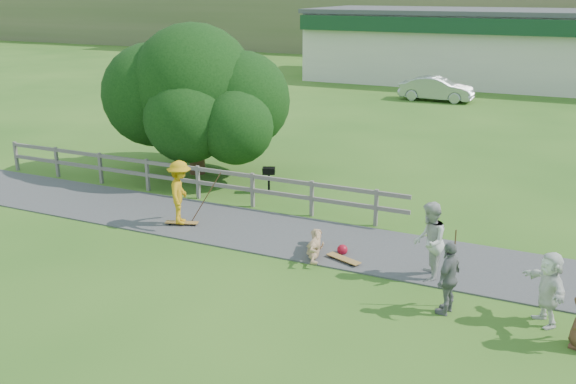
# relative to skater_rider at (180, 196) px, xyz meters

# --- Properties ---
(ground) EXTENTS (260.00, 260.00, 0.00)m
(ground) POSITION_rel_skater_rider_xyz_m (3.07, -0.94, -0.92)
(ground) COLOR #2B5D1A
(ground) RESTS_ON ground
(path) EXTENTS (34.00, 3.00, 0.04)m
(path) POSITION_rel_skater_rider_xyz_m (3.07, 0.56, -0.90)
(path) COLOR #3C3C3E
(path) RESTS_ON ground
(fence) EXTENTS (15.05, 0.10, 1.10)m
(fence) POSITION_rel_skater_rider_xyz_m (-1.54, 2.36, -0.20)
(fence) COLOR #635E58
(fence) RESTS_ON ground
(strip_mall) EXTENTS (32.50, 10.75, 5.10)m
(strip_mall) POSITION_rel_skater_rider_xyz_m (7.07, 34.00, 1.66)
(strip_mall) COLOR silver
(strip_mall) RESTS_ON ground
(skater_rider) EXTENTS (1.13, 1.36, 1.84)m
(skater_rider) POSITION_rel_skater_rider_xyz_m (0.00, 0.00, 0.00)
(skater_rider) COLOR #CE9413
(skater_rider) RESTS_ON ground
(skater_fallen) EXTENTS (1.73, 0.90, 0.62)m
(skater_fallen) POSITION_rel_skater_rider_xyz_m (4.34, -0.37, -0.61)
(skater_fallen) COLOR tan
(skater_fallen) RESTS_ON ground
(spectator_a) EXTENTS (0.87, 1.03, 1.89)m
(spectator_a) POSITION_rel_skater_rider_xyz_m (7.25, -0.54, 0.03)
(spectator_a) COLOR beige
(spectator_a) RESTS_ON ground
(spectator_b) EXTENTS (0.58, 1.00, 1.60)m
(spectator_b) POSITION_rel_skater_rider_xyz_m (8.00, -1.99, -0.12)
(spectator_b) COLOR slate
(spectator_b) RESTS_ON ground
(spectator_d) EXTENTS (1.16, 1.48, 1.57)m
(spectator_d) POSITION_rel_skater_rider_xyz_m (9.92, -1.60, -0.13)
(spectator_d) COLOR white
(spectator_d) RESTS_ON ground
(car_silver) EXTENTS (4.38, 1.54, 1.44)m
(car_silver) POSITION_rel_skater_rider_xyz_m (1.91, 24.49, -0.20)
(car_silver) COLOR #ACB0B4
(car_silver) RESTS_ON ground
(tree) EXTENTS (7.14, 7.14, 4.01)m
(tree) POSITION_rel_skater_rider_xyz_m (-2.57, 4.87, 1.09)
(tree) COLOR black
(tree) RESTS_ON ground
(bbq) EXTENTS (0.49, 0.44, 0.88)m
(bbq) POSITION_rel_skater_rider_xyz_m (0.90, 3.84, -0.48)
(bbq) COLOR black
(bbq) RESTS_ON ground
(longboard_rider) EXTENTS (0.97, 0.53, 0.11)m
(longboard_rider) POSITION_rel_skater_rider_xyz_m (0.00, -0.00, -0.87)
(longboard_rider) COLOR brown
(longboard_rider) RESTS_ON ground
(longboard_fallen) EXTENTS (0.99, 0.56, 0.11)m
(longboard_fallen) POSITION_rel_skater_rider_xyz_m (5.14, -0.47, -0.86)
(longboard_fallen) COLOR brown
(longboard_fallen) RESTS_ON ground
(helmet) EXTENTS (0.27, 0.27, 0.27)m
(helmet) POSITION_rel_skater_rider_xyz_m (4.94, -0.02, -0.78)
(helmet) COLOR #A20D22
(helmet) RESTS_ON ground
(pole_rider) EXTENTS (0.03, 0.03, 1.95)m
(pole_rider) POSITION_rel_skater_rider_xyz_m (0.60, 0.40, 0.05)
(pole_rider) COLOR brown
(pole_rider) RESTS_ON ground
(pole_spec_left) EXTENTS (0.03, 0.03, 1.77)m
(pole_spec_left) POSITION_rel_skater_rider_xyz_m (8.03, -1.67, -0.04)
(pole_spec_left) COLOR brown
(pole_spec_left) RESTS_ON ground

